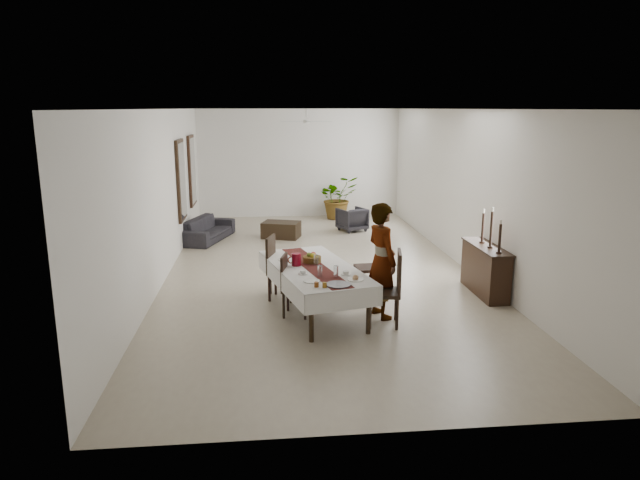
# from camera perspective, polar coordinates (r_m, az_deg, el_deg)

# --- Properties ---
(floor) EXTENTS (6.00, 12.00, 0.00)m
(floor) POSITION_cam_1_polar(r_m,az_deg,el_deg) (11.61, -0.13, -3.03)
(floor) COLOR #B7AB91
(floor) RESTS_ON ground
(ceiling) EXTENTS (6.00, 12.00, 0.02)m
(ceiling) POSITION_cam_1_polar(r_m,az_deg,el_deg) (11.15, -0.14, 12.97)
(ceiling) COLOR white
(ceiling) RESTS_ON wall_back
(wall_back) EXTENTS (6.00, 0.02, 3.20)m
(wall_back) POSITION_cam_1_polar(r_m,az_deg,el_deg) (17.21, -2.11, 7.67)
(wall_back) COLOR white
(wall_back) RESTS_ON floor
(wall_front) EXTENTS (6.00, 0.02, 3.20)m
(wall_front) POSITION_cam_1_polar(r_m,az_deg,el_deg) (5.46, 6.06, -4.25)
(wall_front) COLOR white
(wall_front) RESTS_ON floor
(wall_left) EXTENTS (0.02, 12.00, 3.20)m
(wall_left) POSITION_cam_1_polar(r_m,az_deg,el_deg) (11.38, -15.39, 4.42)
(wall_left) COLOR white
(wall_left) RESTS_ON floor
(wall_right) EXTENTS (0.02, 12.00, 3.20)m
(wall_right) POSITION_cam_1_polar(r_m,az_deg,el_deg) (11.94, 14.39, 4.87)
(wall_right) COLOR white
(wall_right) RESTS_ON floor
(dining_table_top) EXTENTS (1.55, 2.57, 0.05)m
(dining_table_top) POSITION_cam_1_polar(r_m,az_deg,el_deg) (9.08, -0.59, -2.88)
(dining_table_top) COLOR black
(dining_table_top) RESTS_ON table_leg_fl
(table_leg_fl) EXTENTS (0.08, 0.08, 0.70)m
(table_leg_fl) POSITION_cam_1_polar(r_m,az_deg,el_deg) (8.04, -0.88, -7.84)
(table_leg_fl) COLOR black
(table_leg_fl) RESTS_ON floor
(table_leg_fr) EXTENTS (0.08, 0.08, 0.70)m
(table_leg_fr) POSITION_cam_1_polar(r_m,az_deg,el_deg) (8.35, 4.88, -7.09)
(table_leg_fr) COLOR black
(table_leg_fr) RESTS_ON floor
(table_leg_bl) EXTENTS (0.08, 0.08, 0.70)m
(table_leg_bl) POSITION_cam_1_polar(r_m,az_deg,el_deg) (10.11, -5.07, -3.47)
(table_leg_bl) COLOR black
(table_leg_bl) RESTS_ON floor
(table_leg_br) EXTENTS (0.08, 0.08, 0.70)m
(table_leg_br) POSITION_cam_1_polar(r_m,az_deg,el_deg) (10.36, -0.36, -3.02)
(table_leg_br) COLOR black
(table_leg_br) RESTS_ON floor
(tablecloth_top) EXTENTS (1.77, 2.78, 0.01)m
(tablecloth_top) POSITION_cam_1_polar(r_m,az_deg,el_deg) (9.07, -0.59, -2.70)
(tablecloth_top) COLOR silver
(tablecloth_top) RESTS_ON dining_table_top
(tablecloth_drape_left) EXTENTS (0.63, 2.50, 0.30)m
(tablecloth_drape_left) POSITION_cam_1_polar(r_m,az_deg,el_deg) (8.95, -4.13, -3.93)
(tablecloth_drape_left) COLOR white
(tablecloth_drape_left) RESTS_ON dining_table_top
(tablecloth_drape_right) EXTENTS (0.63, 2.50, 0.30)m
(tablecloth_drape_right) POSITION_cam_1_polar(r_m,az_deg,el_deg) (9.31, 2.81, -3.22)
(tablecloth_drape_right) COLOR white
(tablecloth_drape_right) RESTS_ON dining_table_top
(tablecloth_drape_near) EXTENTS (1.15, 0.29, 0.30)m
(tablecloth_drape_near) POSITION_cam_1_polar(r_m,az_deg,el_deg) (7.97, 2.46, -6.06)
(tablecloth_drape_near) COLOR white
(tablecloth_drape_near) RESTS_ON dining_table_top
(tablecloth_drape_far) EXTENTS (1.15, 0.29, 0.30)m
(tablecloth_drape_far) POSITION_cam_1_polar(r_m,az_deg,el_deg) (10.29, -2.94, -1.64)
(tablecloth_drape_far) COLOR silver
(tablecloth_drape_far) RESTS_ON dining_table_top
(table_runner) EXTENTS (0.94, 2.51, 0.00)m
(table_runner) POSITION_cam_1_polar(r_m,az_deg,el_deg) (9.07, -0.59, -2.65)
(table_runner) COLOR maroon
(table_runner) RESTS_ON tablecloth_top
(red_pitcher) EXTENTS (0.18, 0.18, 0.20)m
(red_pitcher) POSITION_cam_1_polar(r_m,az_deg,el_deg) (9.11, -2.39, -1.96)
(red_pitcher) COLOR maroon
(red_pitcher) RESTS_ON tablecloth_top
(pitcher_handle) EXTENTS (0.12, 0.05, 0.12)m
(pitcher_handle) POSITION_cam_1_polar(r_m,az_deg,el_deg) (9.08, -2.90, -2.01)
(pitcher_handle) COLOR maroon
(pitcher_handle) RESTS_ON red_pitcher
(wine_glass_near) EXTENTS (0.07, 0.07, 0.17)m
(wine_glass_near) POSITION_cam_1_polar(r_m,az_deg,el_deg) (8.50, 1.61, -3.15)
(wine_glass_near) COLOR white
(wine_glass_near) RESTS_ON tablecloth_top
(wine_glass_mid) EXTENTS (0.07, 0.07, 0.17)m
(wine_glass_mid) POSITION_cam_1_polar(r_m,az_deg,el_deg) (8.52, -0.01, -3.12)
(wine_glass_mid) COLOR silver
(wine_glass_mid) RESTS_ON tablecloth_top
(wine_glass_far) EXTENTS (0.07, 0.07, 0.17)m
(wine_glass_far) POSITION_cam_1_polar(r_m,az_deg,el_deg) (9.11, -0.40, -2.04)
(wine_glass_far) COLOR white
(wine_glass_far) RESTS_ON tablecloth_top
(teacup_right) EXTENTS (0.09, 0.09, 0.06)m
(teacup_right) POSITION_cam_1_polar(r_m,az_deg,el_deg) (8.63, 2.60, -3.30)
(teacup_right) COLOR white
(teacup_right) RESTS_ON saucer_right
(saucer_right) EXTENTS (0.15, 0.15, 0.01)m
(saucer_right) POSITION_cam_1_polar(r_m,az_deg,el_deg) (8.63, 2.60, -3.46)
(saucer_right) COLOR white
(saucer_right) RESTS_ON tablecloth_top
(teacup_left) EXTENTS (0.09, 0.09, 0.06)m
(teacup_left) POSITION_cam_1_polar(r_m,az_deg,el_deg) (8.65, -1.71, -3.24)
(teacup_left) COLOR silver
(teacup_left) RESTS_ON saucer_left
(saucer_left) EXTENTS (0.15, 0.15, 0.01)m
(saucer_left) POSITION_cam_1_polar(r_m,az_deg,el_deg) (8.66, -1.71, -3.40)
(saucer_left) COLOR silver
(saucer_left) RESTS_ON tablecloth_top
(plate_near_right) EXTENTS (0.24, 0.24, 0.01)m
(plate_near_right) POSITION_cam_1_polar(r_m,az_deg,el_deg) (8.38, 3.57, -3.97)
(plate_near_right) COLOR white
(plate_near_right) RESTS_ON tablecloth_top
(bread_near_right) EXTENTS (0.09, 0.09, 0.09)m
(bread_near_right) POSITION_cam_1_polar(r_m,az_deg,el_deg) (8.37, 3.57, -3.79)
(bread_near_right) COLOR tan
(bread_near_right) RESTS_ON plate_near_right
(plate_near_left) EXTENTS (0.24, 0.24, 0.01)m
(plate_near_left) POSITION_cam_1_polar(r_m,az_deg,el_deg) (8.30, -0.85, -4.12)
(plate_near_left) COLOR white
(plate_near_left) RESTS_ON tablecloth_top
(plate_far_left) EXTENTS (0.24, 0.24, 0.01)m
(plate_far_left) POSITION_cam_1_polar(r_m,az_deg,el_deg) (9.48, -3.51, -1.95)
(plate_far_left) COLOR white
(plate_far_left) RESTS_ON tablecloth_top
(serving_tray) EXTENTS (0.36, 0.36, 0.02)m
(serving_tray) POSITION_cam_1_polar(r_m,az_deg,el_deg) (8.13, 1.85, -4.48)
(serving_tray) COLOR #444348
(serving_tray) RESTS_ON tablecloth_top
(jam_jar_a) EXTENTS (0.06, 0.06, 0.07)m
(jam_jar_a) POSITION_cam_1_polar(r_m,az_deg,el_deg) (8.02, 0.46, -4.52)
(jam_jar_a) COLOR #8C5A14
(jam_jar_a) RESTS_ON tablecloth_top
(jam_jar_b) EXTENTS (0.06, 0.06, 0.07)m
(jam_jar_b) POSITION_cam_1_polar(r_m,az_deg,el_deg) (8.04, -0.36, -4.47)
(jam_jar_b) COLOR brown
(jam_jar_b) RESTS_ON tablecloth_top
(fruit_basket) EXTENTS (0.30, 0.30, 0.10)m
(fruit_basket) POSITION_cam_1_polar(r_m,az_deg,el_deg) (9.30, -0.81, -1.95)
(fruit_basket) COLOR brown
(fruit_basket) RESTS_ON tablecloth_top
(fruit_red) EXTENTS (0.09, 0.09, 0.09)m
(fruit_red) POSITION_cam_1_polar(r_m,az_deg,el_deg) (9.31, -0.68, -1.46)
(fruit_red) COLOR #9B1F0F
(fruit_red) RESTS_ON fruit_basket
(fruit_green) EXTENTS (0.08, 0.08, 0.08)m
(fruit_green) POSITION_cam_1_polar(r_m,az_deg,el_deg) (9.30, -1.10, -1.48)
(fruit_green) COLOR olive
(fruit_green) RESTS_ON fruit_basket
(fruit_yellow) EXTENTS (0.08, 0.08, 0.08)m
(fruit_yellow) POSITION_cam_1_polar(r_m,az_deg,el_deg) (9.24, -0.71, -1.57)
(fruit_yellow) COLOR gold
(fruit_yellow) RESTS_ON fruit_basket
(chair_right_near_seat) EXTENTS (0.57, 0.57, 0.06)m
(chair_right_near_seat) POSITION_cam_1_polar(r_m,az_deg,el_deg) (8.66, 6.38, -5.25)
(chair_right_near_seat) COLOR black
(chair_right_near_seat) RESTS_ON chair_right_near_leg_fl
(chair_right_near_leg_fl) EXTENTS (0.06, 0.06, 0.48)m
(chair_right_near_leg_fl) POSITION_cam_1_polar(r_m,az_deg,el_deg) (8.57, 7.71, -7.40)
(chair_right_near_leg_fl) COLOR black
(chair_right_near_leg_fl) RESTS_ON floor
(chair_right_near_leg_fr) EXTENTS (0.06, 0.06, 0.48)m
(chair_right_near_leg_fr) POSITION_cam_1_polar(r_m,az_deg,el_deg) (8.94, 7.60, -6.50)
(chair_right_near_leg_fr) COLOR black
(chair_right_near_leg_fr) RESTS_ON floor
(chair_right_near_leg_bl) EXTENTS (0.06, 0.06, 0.48)m
(chair_right_near_leg_bl) POSITION_cam_1_polar(r_m,az_deg,el_deg) (8.56, 5.02, -7.35)
(chair_right_near_leg_bl) COLOR black
(chair_right_near_leg_bl) RESTS_ON floor
(chair_right_near_leg_br) EXTENTS (0.06, 0.06, 0.48)m
(chair_right_near_leg_br) POSITION_cam_1_polar(r_m,az_deg,el_deg) (8.93, 5.03, -6.46)
(chair_right_near_leg_br) COLOR black
(chair_right_near_leg_br) RESTS_ON floor
(chair_right_near_back) EXTENTS (0.14, 0.49, 0.62)m
(chair_right_near_back) POSITION_cam_1_polar(r_m,az_deg,el_deg) (8.57, 7.92, -3.16)
(chair_right_near_back) COLOR black
(chair_right_near_back) RESTS_ON chair_right_near_seat
(chair_right_far_seat) EXTENTS (0.49, 0.49, 0.05)m
(chair_right_far_seat) POSITION_cam_1_polar(r_m,az_deg,el_deg) (10.04, 4.94, -2.80)
(chair_right_far_seat) COLOR black
(chair_right_far_seat) RESTS_ON chair_right_far_leg_fl
(chair_right_far_leg_fl) EXTENTS (0.05, 0.05, 0.46)m
(chair_right_far_leg_fl) POSITION_cam_1_polar(r_m,az_deg,el_deg) (9.98, 6.23, -4.45)
(chair_right_far_leg_fl) COLOR black
(chair_right_far_leg_fl) RESTS_ON floor
(chair_right_far_leg_fr) EXTENTS (0.05, 0.05, 0.46)m
(chair_right_far_leg_fr) POSITION_cam_1_polar(r_m,az_deg,el_deg) (10.33, 5.66, -3.83)
(chair_right_far_leg_fr) COLOR black
(chair_right_far_leg_fr) RESTS_ON floor
(chair_right_far_leg_bl) EXTENTS (0.05, 0.05, 0.46)m
(chair_right_far_leg_bl) POSITION_cam_1_polar(r_m,az_deg,el_deg) (9.89, 4.12, -4.57)
(chair_right_far_leg_bl) COLOR black
(chair_right_far_leg_bl) RESTS_ON floor
(chair_right_far_leg_br) EXTENTS (0.05, 0.05, 0.46)m
(chair_right_far_leg_br) POSITION_cam_1_polar(r_m,az_deg,el_deg) (10.24, 3.62, -3.94)
(chair_right_far_leg_br) COLOR black
(chair_right_far_leg_br) RESTS_ON floor
(chair_right_far_back) EXTENTS (0.07, 0.46, 0.59)m
(chair_right_far_back) POSITION_cam_1_polar(r_m,az_deg,el_deg) (10.01, 6.13, -1.01)
(chair_right_far_back) COLOR black
(chair_right_far_back) RESTS_ON chair_right_far_seat
(chair_left_near_seat) EXTENTS (0.50, 0.50, 0.05)m
(chair_left_near_seat) POSITION_cam_1_polar(r_m,az_deg,el_deg) (9.02, -2.40, -4.92)
(chair_left_near_seat) COLOR black
(chair_left_near_seat) RESTS_ON chair_left_near_leg_fl
(chair_left_near_leg_fl) EXTENTS (0.05, 0.05, 0.41)m
(chair_left_near_leg_fl) POSITION_cam_1_polar(r_m,az_deg,el_deg) (9.28, -3.23, -5.90)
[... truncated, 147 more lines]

